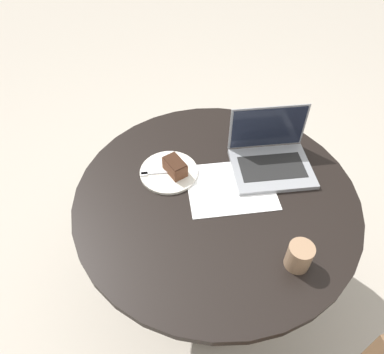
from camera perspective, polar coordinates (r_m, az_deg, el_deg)
ground_plane at (r=2.08m, az=2.66°, el=-16.42°), size 12.00×12.00×0.00m
dining_table at (r=1.57m, az=3.40°, el=-6.98°), size 1.08×1.08×0.77m
paper_document at (r=1.46m, az=5.91°, el=-1.53°), size 0.33×0.27×0.00m
plate at (r=1.50m, az=-3.54°, el=0.76°), size 0.23×0.23×0.01m
cake_slice at (r=1.47m, az=-2.62°, el=1.60°), size 0.10×0.11×0.06m
fork at (r=1.49m, az=-5.26°, el=0.68°), size 0.17×0.03×0.00m
coffee_glass at (r=1.26m, az=16.02°, el=-11.51°), size 0.08×0.08×0.10m
laptop at (r=1.54m, az=11.90°, el=2.81°), size 0.32×0.26×0.22m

